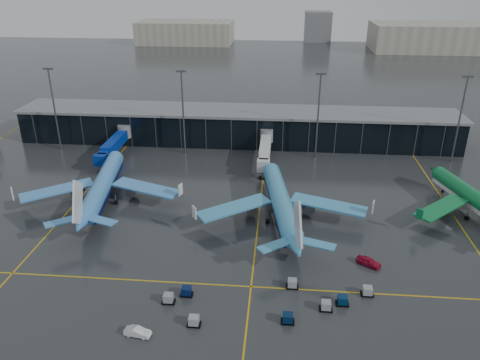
# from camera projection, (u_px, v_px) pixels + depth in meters

# --- Properties ---
(ground) EXTENTS (600.00, 600.00, 0.00)m
(ground) POSITION_uv_depth(u_px,v_px,m) (209.00, 240.00, 98.59)
(ground) COLOR #282B2D
(ground) RESTS_ON ground
(terminal_pier) EXTENTS (142.00, 17.00, 10.70)m
(terminal_pier) POSITION_uv_depth(u_px,v_px,m) (237.00, 126.00, 152.56)
(terminal_pier) COLOR black
(terminal_pier) RESTS_ON ground
(jet_bridges) EXTENTS (94.00, 27.50, 7.20)m
(jet_bridges) POSITION_uv_depth(u_px,v_px,m) (113.00, 145.00, 138.57)
(jet_bridges) COLOR #595B60
(jet_bridges) RESTS_ON ground
(flood_masts) EXTENTS (203.00, 0.50, 25.50)m
(flood_masts) POSITION_uv_depth(u_px,v_px,m) (250.00, 111.00, 137.80)
(flood_masts) COLOR #595B60
(flood_masts) RESTS_ON ground
(distant_hangars) EXTENTS (260.00, 71.00, 22.00)m
(distant_hangars) POSITION_uv_depth(u_px,v_px,m) (334.00, 34.00, 335.71)
(distant_hangars) COLOR #B2AD99
(distant_hangars) RESTS_ON ground
(taxi_lines) EXTENTS (220.00, 120.00, 0.02)m
(taxi_lines) POSITION_uv_depth(u_px,v_px,m) (259.00, 218.00, 107.38)
(taxi_lines) COLOR gold
(taxi_lines) RESTS_ON ground
(airliner_arkefly) EXTENTS (46.35, 51.05, 14.04)m
(airliner_arkefly) POSITION_uv_depth(u_px,v_px,m) (102.00, 174.00, 112.58)
(airliner_arkefly) COLOR #418CD7
(airliner_arkefly) RESTS_ON ground
(airliner_klm_near) EXTENTS (46.87, 51.54, 14.10)m
(airliner_klm_near) POSITION_uv_depth(u_px,v_px,m) (281.00, 190.00, 104.45)
(airliner_klm_near) COLOR #3C95C7
(airliner_klm_near) RESTS_ON ground
(airliner_aer_lingus) EXTENTS (45.63, 49.06, 12.54)m
(airliner_aer_lingus) POSITION_uv_depth(u_px,v_px,m) (477.00, 190.00, 106.20)
(airliner_aer_lingus) COLOR #0D7338
(airliner_aer_lingus) RESTS_ON ground
(baggage_carts) EXTENTS (36.42, 12.70, 1.70)m
(baggage_carts) POSITION_uv_depth(u_px,v_px,m) (271.00, 301.00, 79.32)
(baggage_carts) COLOR black
(baggage_carts) RESTS_ON ground
(mobile_airstair) EXTENTS (3.05, 3.71, 3.45)m
(mobile_airstair) POSITION_uv_depth(u_px,v_px,m) (288.00, 226.00, 102.31)
(mobile_airstair) COLOR silver
(mobile_airstair) RESTS_ON ground
(service_van_red) EXTENTS (5.02, 4.26, 1.62)m
(service_van_red) POSITION_uv_depth(u_px,v_px,m) (369.00, 262.00, 89.95)
(service_van_red) COLOR #A30C2B
(service_van_red) RESTS_ON ground
(service_van_white) EXTENTS (4.42, 2.06, 1.40)m
(service_van_white) POSITION_uv_depth(u_px,v_px,m) (138.00, 332.00, 72.73)
(service_van_white) COLOR white
(service_van_white) RESTS_ON ground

